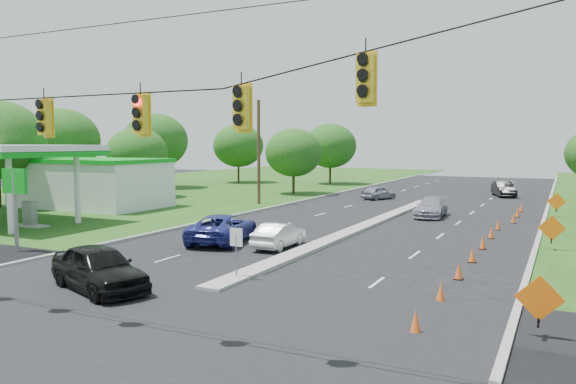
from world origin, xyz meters
The scene contains 35 objects.
ground centered at (0.00, 0.00, 0.00)m, with size 160.00×160.00×0.00m, color black.
grass_left centered at (-30.00, 20.00, 0.00)m, with size 40.00×160.00×0.06m, color #1E4714.
cross_street centered at (0.00, 0.00, 0.00)m, with size 160.00×14.00×0.02m, color black.
curb_left centered at (-10.10, 30.00, 0.00)m, with size 0.25×110.00×0.16m, color gray.
curb_right centered at (10.10, 30.00, 0.00)m, with size 0.25×110.00×0.16m, color gray.
median centered at (0.00, 21.00, 0.00)m, with size 1.00×34.00×0.18m, color gray.
median_sign centered at (0.00, 6.00, 1.46)m, with size 0.55×0.06×2.05m.
signal_span centered at (-0.05, -1.00, 4.97)m, with size 25.60×0.32×9.00m.
utility_pole_far_left centered at (-12.50, 30.00, 4.50)m, with size 0.28×0.28×9.00m, color #422D1C.
gas_station centered at (-23.64, 20.24, 2.58)m, with size 18.40×19.70×5.20m.
cone_0 centered at (7.70, 3.00, 0.35)m, with size 0.32×0.32×0.70m, color #E4571C.
cone_1 centered at (7.70, 6.50, 0.35)m, with size 0.32×0.32×0.70m, color #E4571C.
cone_2 centered at (7.70, 10.00, 0.35)m, with size 0.32×0.32×0.70m, color #E4571C.
cone_3 centered at (7.70, 13.50, 0.35)m, with size 0.32×0.32×0.70m, color #E4571C.
cone_4 centered at (7.70, 17.00, 0.35)m, with size 0.32×0.32×0.70m, color #E4571C.
cone_5 centered at (7.70, 20.50, 0.35)m, with size 0.32×0.32×0.70m, color #E4571C.
cone_6 centered at (7.70, 24.00, 0.35)m, with size 0.32×0.32×0.70m, color #E4571C.
cone_7 centered at (8.30, 27.50, 0.35)m, with size 0.32×0.32×0.70m, color #E4571C.
cone_8 centered at (8.30, 31.00, 0.35)m, with size 0.32×0.32×0.70m, color #E4571C.
cone_9 centered at (8.30, 34.50, 0.35)m, with size 0.32×0.32×0.70m, color #E4571C.
work_sign_0 centered at (10.80, 4.00, 1.09)m, with size 1.27×0.58×1.37m.
work_sign_1 centered at (10.80, 18.00, 1.09)m, with size 1.27×0.58×1.37m.
work_sign_2 centered at (10.80, 32.00, 1.09)m, with size 1.27×0.58×1.37m.
tree_2 centered at (-26.00, 30.00, 4.34)m, with size 5.88×5.88×6.86m.
tree_3 centered at (-32.00, 40.00, 5.58)m, with size 7.56×7.56×8.82m.
tree_4 centered at (-28.00, 52.00, 4.96)m, with size 6.72×6.72×7.84m.
tree_5 centered at (-14.00, 40.00, 4.34)m, with size 5.88×5.88×6.86m.
tree_6 centered at (-16.00, 55.00, 4.96)m, with size 6.72×6.72×7.84m.
tree_14 centered at (-34.00, 28.00, 5.58)m, with size 7.56×7.56×8.82m.
black_sedan centered at (-3.63, 2.49, 0.84)m, with size 1.98×4.91×1.67m, color black.
white_sedan centered at (-1.69, 12.88, 0.64)m, with size 1.35×3.87×1.28m, color #BBBBBB.
blue_pickup centered at (-5.09, 12.87, 0.77)m, with size 2.55×5.52×1.53m, color navy.
silver_car_far centered at (2.70, 28.25, 0.69)m, with size 1.92×4.73×1.37m, color gray.
silver_car_oncoming centered at (-4.52, 38.94, 0.64)m, with size 1.51×3.75×1.28m, color #8F8F9E.
dark_car_receding centered at (5.82, 47.20, 0.75)m, with size 1.59×4.56×1.50m, color black.
Camera 1 is at (11.30, -12.28, 5.33)m, focal length 35.00 mm.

